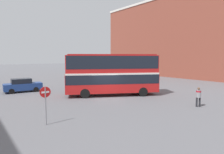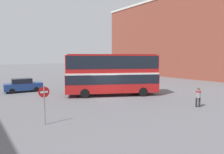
# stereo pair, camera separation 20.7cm
# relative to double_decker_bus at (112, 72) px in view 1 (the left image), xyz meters

# --- Properties ---
(ground_plane) EXTENTS (240.00, 240.00, 0.00)m
(ground_plane) POSITION_rel_double_decker_bus_xyz_m (-1.47, -1.10, -2.66)
(ground_plane) COLOR slate
(building_row_right) EXTENTS (8.38, 39.94, 17.76)m
(building_row_right) POSITION_rel_double_decker_bus_xyz_m (26.30, 10.76, 6.23)
(building_row_right) COLOR brown
(building_row_right) RESTS_ON ground_plane
(double_decker_bus) EXTENTS (10.31, 7.01, 4.65)m
(double_decker_bus) POSITION_rel_double_decker_bus_xyz_m (0.00, 0.00, 0.00)
(double_decker_bus) COLOR red
(double_decker_bus) RESTS_ON ground_plane
(pedestrian_foreground) EXTENTS (0.59, 0.59, 1.72)m
(pedestrian_foreground) POSITION_rel_double_decker_bus_xyz_m (2.86, -8.76, -1.61)
(pedestrian_foreground) COLOR #232328
(pedestrian_foreground) RESTS_ON ground_plane
(parked_car_kerb_near) EXTENTS (4.55, 2.11, 1.69)m
(parked_car_kerb_near) POSITION_rel_double_decker_bus_xyz_m (-7.63, 8.42, -1.83)
(parked_car_kerb_near) COLOR navy
(parked_car_kerb_near) RESTS_ON ground_plane
(parked_car_kerb_far) EXTENTS (4.26, 2.80, 1.39)m
(parked_car_kerb_far) POSITION_rel_double_decker_bus_xyz_m (11.09, 8.20, -1.94)
(parked_car_kerb_far) COLOR black
(parked_car_kerb_far) RESTS_ON ground_plane
(parked_car_side_street) EXTENTS (4.70, 2.10, 1.60)m
(parked_car_side_street) POSITION_rel_double_decker_bus_xyz_m (11.42, 14.36, -1.86)
(parked_car_side_street) COLOR maroon
(parked_car_side_street) RESTS_ON ground_plane
(no_entry_sign) EXTENTS (0.70, 0.08, 2.47)m
(no_entry_sign) POSITION_rel_double_decker_bus_xyz_m (-9.36, -5.50, -0.97)
(no_entry_sign) COLOR gray
(no_entry_sign) RESTS_ON ground_plane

